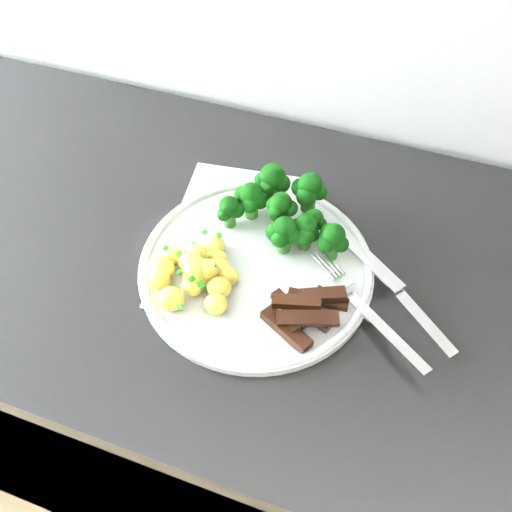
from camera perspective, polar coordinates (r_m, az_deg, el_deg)
counter at (r=1.12m, az=-1.61°, el=-13.95°), size 2.36×0.59×0.89m
recipe_paper at (r=0.76m, az=-1.85°, el=1.93°), size 0.23×0.30×0.00m
plate at (r=0.72m, az=-0.00°, el=-1.04°), size 0.31×0.31×0.02m
broccoli at (r=0.73m, az=3.19°, el=5.04°), size 0.18×0.12×0.07m
potatoes at (r=0.69m, az=-6.44°, el=-1.73°), size 0.12×0.13×0.04m
beef_strips at (r=0.66m, az=5.04°, el=-5.83°), size 0.10×0.10×0.03m
fork at (r=0.68m, az=11.96°, el=-5.92°), size 0.18×0.14×0.02m
knife at (r=0.71m, az=15.55°, el=-4.76°), size 0.19×0.16×0.03m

